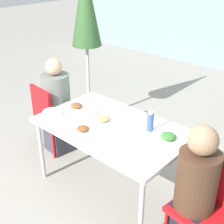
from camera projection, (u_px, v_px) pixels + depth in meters
ground_plane at (112, 187)px, 3.37m from camera, size 24.00×24.00×0.00m
dining_table at (112, 131)px, 3.05m from camera, size 1.47×0.90×0.76m
chair_left at (50, 114)px, 3.78m from camera, size 0.44×0.44×0.87m
person_left at (57, 109)px, 3.77m from camera, size 0.33×0.33×1.20m
chair_right at (205, 198)px, 2.48m from camera, size 0.45×0.45×0.87m
person_right at (195, 195)px, 2.44m from camera, size 0.32×0.32×1.18m
closed_umbrella at (86, 11)px, 3.95m from camera, size 0.39×0.39×2.20m
plate_0 at (83, 130)px, 2.91m from camera, size 0.21×0.21×0.06m
plate_1 at (76, 107)px, 3.34m from camera, size 0.22×0.22×0.06m
plate_2 at (168, 138)px, 2.78m from camera, size 0.25×0.25×0.07m
plate_3 at (103, 120)px, 3.08m from camera, size 0.22×0.22×0.06m
bottle at (150, 122)px, 2.90m from camera, size 0.07×0.07×0.19m
drinking_cup at (91, 111)px, 3.20m from camera, size 0.07×0.07×0.10m
salad_bowl at (52, 114)px, 3.18m from camera, size 0.19×0.19×0.06m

